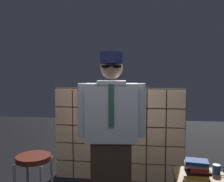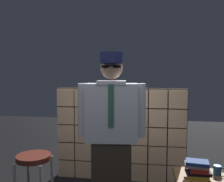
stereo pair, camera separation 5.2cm
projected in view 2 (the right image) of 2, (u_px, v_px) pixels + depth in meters
name	position (u px, v px, depth m)	size (l,w,h in m)	color
glass_block_wall	(120.00, 135.00, 3.59)	(1.91, 0.10, 1.37)	#E0B78C
standing_person	(112.00, 134.00, 2.59)	(0.72, 0.32, 1.79)	#382D23
bar_stool	(34.00, 174.00, 2.45)	(0.34, 0.34, 0.77)	#592319
book_stack	(198.00, 169.00, 2.46)	(0.26, 0.21, 0.18)	olive
coffee_mug	(218.00, 170.00, 2.55)	(0.13, 0.08, 0.09)	navy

